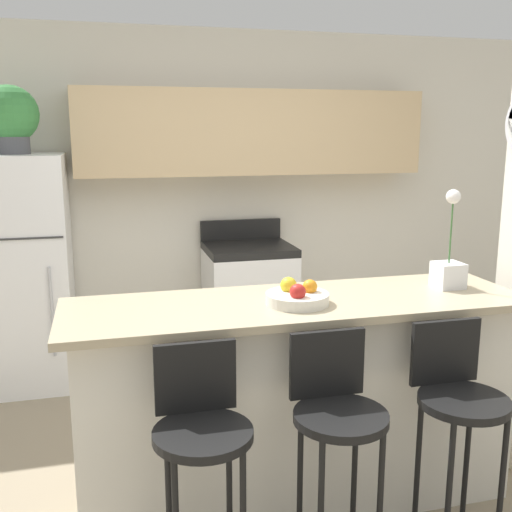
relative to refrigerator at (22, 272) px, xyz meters
name	(u,v)px	position (x,y,z in m)	size (l,w,h in m)	color
ground_plane	(295,498)	(1.42, -1.84, -0.81)	(14.00, 14.00, 0.00)	gray
wall_back	(227,170)	(1.54, 0.33, 0.66)	(5.60, 0.38, 2.55)	silver
counter_bar	(297,402)	(1.42, -1.84, -0.30)	(2.14, 0.64, 1.01)	silver
refrigerator	(22,272)	(0.00, 0.00, 0.00)	(0.65, 0.72, 1.62)	white
stove_range	(249,301)	(1.65, 0.07, -0.35)	(0.66, 0.60, 1.07)	white
bar_stool_left	(201,436)	(0.88, -2.33, -0.14)	(0.37, 0.37, 0.99)	black
bar_stool_mid	(337,419)	(1.42, -2.33, -0.14)	(0.37, 0.37, 0.99)	black
bar_stool_right	(458,404)	(1.95, -2.33, -0.14)	(0.37, 0.37, 0.99)	black
potted_plant_on_fridge	(10,117)	(0.00, 0.00, 1.05)	(0.38, 0.38, 0.45)	#4C4C51
orchid_vase	(449,265)	(2.21, -1.80, 0.32)	(0.13, 0.13, 0.49)	white
fruit_bowl	(297,296)	(1.39, -1.89, 0.24)	(0.29, 0.29, 0.11)	silver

